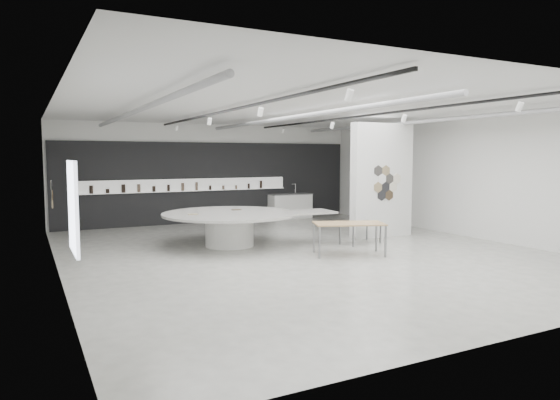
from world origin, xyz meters
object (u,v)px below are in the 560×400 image
partition_column (382,181)px  kitchen_counter (290,206)px  sample_table_stone (360,224)px  display_island (232,224)px  sample_table_wood (349,225)px

partition_column → kitchen_counter: size_ratio=1.99×
sample_table_stone → kitchen_counter: (1.04, 6.25, -0.06)m
display_island → sample_table_stone: size_ratio=3.80×
sample_table_wood → kitchen_counter: 7.84m
partition_column → display_island: 5.02m
sample_table_wood → kitchen_counter: bearing=72.8°
partition_column → sample_table_wood: partition_column is taller
partition_column → sample_table_stone: size_ratio=2.75×
partition_column → sample_table_wood: 3.44m
sample_table_wood → kitchen_counter: (2.32, 7.49, -0.27)m
display_island → sample_table_stone: (3.49, -1.36, -0.06)m
sample_table_wood → sample_table_stone: bearing=44.0°
sample_table_wood → sample_table_stone: 1.79m
sample_table_wood → display_island: bearing=130.4°
display_island → sample_table_stone: display_island is taller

